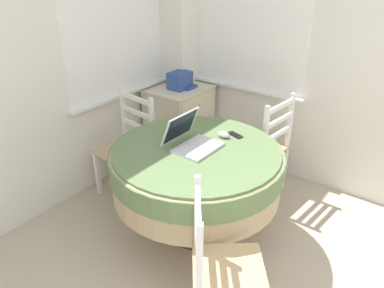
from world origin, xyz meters
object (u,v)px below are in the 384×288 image
cell_phone (235,135)px  round_dining_table (196,168)px  dining_chair_near_back_window (128,148)px  dining_chair_camera_near (221,271)px  laptop (192,140)px  computer_mouse (224,134)px  corner_cabinet (180,122)px  book_on_cabinet (185,86)px  dining_chair_near_right_window (263,148)px  storage_box (180,80)px

cell_phone → round_dining_table: bearing=163.5°
dining_chair_near_back_window → dining_chair_camera_near: size_ratio=1.00×
laptop → computer_mouse: (0.25, -0.10, -0.03)m
laptop → dining_chair_camera_near: (-0.57, -0.62, -0.35)m
laptop → corner_cabinet: size_ratio=0.43×
book_on_cabinet → computer_mouse: bearing=-128.0°
cell_phone → dining_chair_near_right_window: 0.56m
computer_mouse → dining_chair_near_right_window: bearing=-6.2°
corner_cabinet → book_on_cabinet: size_ratio=3.78×
cell_phone → dining_chair_near_back_window: dining_chair_near_back_window is taller
cell_phone → dining_chair_near_back_window: bearing=103.7°
dining_chair_near_back_window → storage_box: size_ratio=4.32×
dining_chair_near_back_window → dining_chair_near_right_window: (0.69, -0.91, 0.00)m
cell_phone → dining_chair_camera_near: 1.06m
dining_chair_near_back_window → book_on_cabinet: (0.84, 0.04, 0.32)m
corner_cabinet → computer_mouse: bearing=-125.3°
round_dining_table → cell_phone: (0.34, -0.10, 0.16)m
dining_chair_near_back_window → dining_chair_near_right_window: bearing=-52.9°
laptop → dining_chair_near_right_window: (0.79, -0.16, -0.35)m
dining_chair_camera_near → book_on_cabinet: 2.10m
storage_box → corner_cabinet: bearing=48.3°
cell_phone → dining_chair_near_right_window: size_ratio=0.14×
computer_mouse → dining_chair_near_back_window: 0.92m
dining_chair_near_right_window → cell_phone: bearing=178.9°
round_dining_table → dining_chair_camera_near: bearing=-134.3°
dining_chair_near_right_window → dining_chair_camera_near: 1.44m
dining_chair_camera_near → corner_cabinet: 2.08m
dining_chair_near_back_window → cell_phone: bearing=-76.3°
cell_phone → storage_box: bearing=59.6°
book_on_cabinet → dining_chair_camera_near: bearing=-137.0°
computer_mouse → storage_box: size_ratio=0.42×
corner_cabinet → book_on_cabinet: (0.03, -0.05, 0.38)m
round_dining_table → laptop: 0.20m
round_dining_table → book_on_cabinet: 1.28m
laptop → corner_cabinet: bearing=42.6°
dining_chair_near_back_window → dining_chair_camera_near: (-0.68, -1.38, 0.00)m
round_dining_table → dining_chair_camera_near: 0.82m
cell_phone → storage_box: (0.56, 0.96, 0.08)m
dining_chair_camera_near → book_on_cabinet: (1.52, 1.41, 0.32)m
laptop → dining_chair_camera_near: laptop is taller
round_dining_table → dining_chair_near_back_window: (0.12, 0.80, -0.15)m
cell_phone → laptop: bearing=155.7°
laptop → cell_phone: bearing=-24.3°
dining_chair_near_back_window → dining_chair_near_right_window: same height
dining_chair_near_right_window → round_dining_table: bearing=172.3°
computer_mouse → corner_cabinet: (0.66, 0.93, -0.39)m
book_on_cabinet → laptop: bearing=-140.0°
computer_mouse → laptop: bearing=158.8°
storage_box → book_on_cabinet: storage_box is taller
round_dining_table → cell_phone: size_ratio=9.24×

